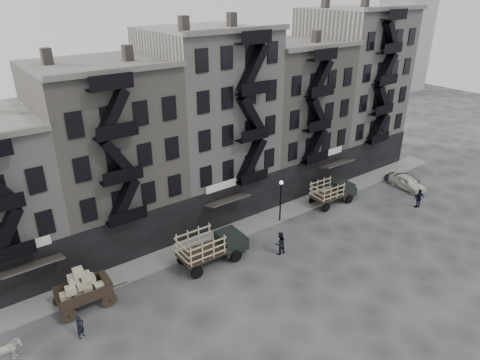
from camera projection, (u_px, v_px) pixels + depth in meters
ground at (273, 244)px, 36.88m from camera, size 140.00×140.00×0.00m
sidewalk at (247, 226)px, 39.59m from camera, size 55.00×2.50×0.15m
building_midwest at (108, 155)px, 35.52m from camera, size 10.00×11.35×16.20m
building_center at (209, 123)px, 40.49m from camera, size 10.00×11.35×18.20m
building_mideast at (287, 115)px, 46.31m from camera, size 10.00×11.35×16.20m
building_east at (350, 89)px, 51.07m from camera, size 10.00×11.35×19.20m
lamp_post at (281, 195)px, 39.23m from camera, size 0.36×0.36×4.28m
horse at (6, 353)px, 25.09m from camera, size 1.88×1.00×1.52m
wagon at (81, 285)px, 29.01m from camera, size 3.90×2.19×3.24m
stake_truck_west at (211, 244)px, 33.91m from camera, size 5.88×2.51×2.93m
stake_truck_east at (333, 190)px, 43.26m from camera, size 5.23×2.38×2.57m
car_east at (407, 182)px, 46.65m from camera, size 2.07×4.40×1.45m
car_far at (402, 179)px, 47.72m from camera, size 1.39×3.78×1.24m
pedestrian_west at (80, 327)px, 26.90m from camera, size 0.72×0.65×1.65m
pedestrian_mid at (280, 243)px, 35.24m from camera, size 1.00×0.79×2.02m
policeman at (419, 198)px, 42.60m from camera, size 1.27×0.83×2.00m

